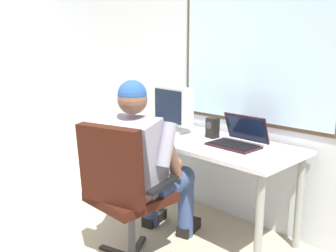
% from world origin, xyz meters
% --- Properties ---
extents(wall_rear, '(5.68, 0.08, 2.68)m').
position_xyz_m(wall_rear, '(0.02, 2.28, 1.34)').
color(wall_rear, silver).
rests_on(wall_rear, ground).
extents(desk, '(1.58, 0.65, 0.73)m').
position_xyz_m(desk, '(0.12, 1.90, 0.64)').
color(desk, gray).
rests_on(desk, ground).
extents(office_chair, '(0.62, 0.55, 0.98)m').
position_xyz_m(office_chair, '(0.16, 1.11, 0.56)').
color(office_chair, black).
rests_on(office_chair, ground).
extents(person_seated, '(0.64, 0.86, 1.23)m').
position_xyz_m(person_seated, '(0.10, 1.36, 0.65)').
color(person_seated, navy).
rests_on(person_seated, ground).
extents(crt_monitor, '(0.39, 0.23, 0.37)m').
position_xyz_m(crt_monitor, '(-0.20, 1.93, 0.94)').
color(crt_monitor, beige).
rests_on(crt_monitor, desk).
extents(laptop, '(0.36, 0.31, 0.22)m').
position_xyz_m(laptop, '(0.45, 1.96, 0.79)').
color(laptop, black).
rests_on(laptop, desk).
extents(wine_glass, '(0.08, 0.08, 0.14)m').
position_xyz_m(wine_glass, '(-0.48, 1.74, 0.82)').
color(wine_glass, silver).
rests_on(wine_glass, desk).
extents(desk_speaker, '(0.09, 0.09, 0.16)m').
position_xyz_m(desk_speaker, '(0.17, 1.99, 0.81)').
color(desk_speaker, black).
rests_on(desk_speaker, desk).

